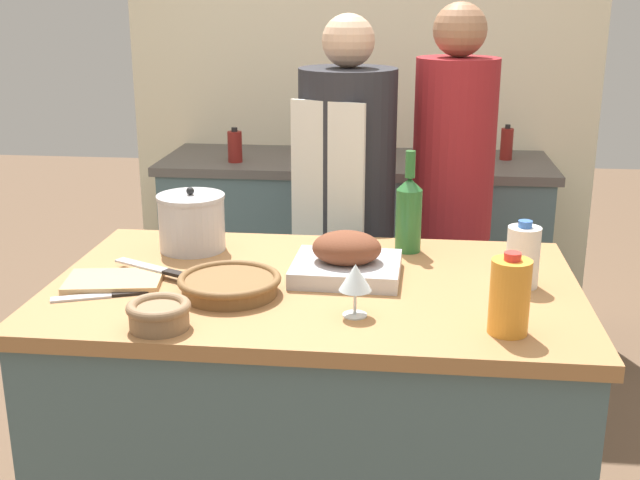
{
  "coord_description": "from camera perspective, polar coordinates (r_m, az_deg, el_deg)",
  "views": [
    {
      "loc": [
        0.24,
        -2.03,
        1.67
      ],
      "look_at": [
        0.0,
        0.13,
        1.0
      ],
      "focal_mm": 45.0,
      "sensor_mm": 36.0,
      "label": 1
    }
  ],
  "objects": [
    {
      "name": "kitchen_island",
      "position": [
        2.38,
        -0.36,
        -13.43
      ],
      "size": [
        1.42,
        0.87,
        0.92
      ],
      "color": "#4C666B",
      "rests_on": "ground_plane"
    },
    {
      "name": "back_counter",
      "position": [
        3.84,
        2.47,
        -1.04
      ],
      "size": [
        1.79,
        0.6,
        0.93
      ],
      "color": "#4C666B",
      "rests_on": "ground_plane"
    },
    {
      "name": "back_wall",
      "position": [
        4.02,
        2.98,
        11.55
      ],
      "size": [
        2.29,
        0.1,
        2.55
      ],
      "color": "beige",
      "rests_on": "ground_plane"
    },
    {
      "name": "roasting_pan",
      "position": [
        2.21,
        1.91,
        -1.4
      ],
      "size": [
        0.3,
        0.27,
        0.13
      ],
      "color": "#BCBCC1",
      "rests_on": "kitchen_island"
    },
    {
      "name": "wicker_basket",
      "position": [
        2.1,
        -6.45,
        -3.13
      ],
      "size": [
        0.27,
        0.27,
        0.05
      ],
      "color": "brown",
      "rests_on": "kitchen_island"
    },
    {
      "name": "cutting_board",
      "position": [
        2.23,
        -14.44,
        -2.84
      ],
      "size": [
        0.28,
        0.2,
        0.02
      ],
      "color": "tan",
      "rests_on": "kitchen_island"
    },
    {
      "name": "stock_pot",
      "position": [
        2.46,
        -9.11,
        1.26
      ],
      "size": [
        0.21,
        0.21,
        0.2
      ],
      "color": "#B7B7BC",
      "rests_on": "kitchen_island"
    },
    {
      "name": "mixing_bowl",
      "position": [
        1.91,
        -11.38,
        -5.15
      ],
      "size": [
        0.15,
        0.15,
        0.07
      ],
      "color": "#846647",
      "rests_on": "kitchen_island"
    },
    {
      "name": "juice_jug",
      "position": [
        1.88,
        13.33,
        -3.91
      ],
      "size": [
        0.09,
        0.09,
        0.19
      ],
      "color": "orange",
      "rests_on": "kitchen_island"
    },
    {
      "name": "milk_jug",
      "position": [
        2.19,
        14.22,
        -1.13
      ],
      "size": [
        0.09,
        0.09,
        0.18
      ],
      "color": "white",
      "rests_on": "kitchen_island"
    },
    {
      "name": "wine_bottle_green",
      "position": [
        2.42,
        6.33,
        1.97
      ],
      "size": [
        0.08,
        0.08,
        0.31
      ],
      "color": "#28662D",
      "rests_on": "kitchen_island"
    },
    {
      "name": "wine_glass_left",
      "position": [
        1.93,
        2.53,
        -2.76
      ],
      "size": [
        0.08,
        0.08,
        0.13
      ],
      "color": "silver",
      "rests_on": "kitchen_island"
    },
    {
      "name": "knife_chef",
      "position": [
        2.26,
        -11.38,
        -2.07
      ],
      "size": [
        0.27,
        0.16,
        0.01
      ],
      "color": "#B7B7BC",
      "rests_on": "cutting_board"
    },
    {
      "name": "knife_paring",
      "position": [
        2.15,
        -15.13,
        -3.83
      ],
      "size": [
        0.24,
        0.11,
        0.01
      ],
      "color": "#B7B7BC",
      "rests_on": "kitchen_island"
    },
    {
      "name": "stand_mixer",
      "position": [
        3.68,
        1.27,
        7.63
      ],
      "size": [
        0.18,
        0.14,
        0.3
      ],
      "color": "#B22323",
      "rests_on": "back_counter"
    },
    {
      "name": "condiment_bottle_tall",
      "position": [
        3.66,
        -6.07,
        6.63
      ],
      "size": [
        0.06,
        0.06,
        0.16
      ],
      "color": "maroon",
      "rests_on": "back_counter"
    },
    {
      "name": "condiment_bottle_short",
      "position": [
        3.71,
        4.47,
        6.71
      ],
      "size": [
        0.06,
        0.06,
        0.14
      ],
      "color": "#B28E2D",
      "rests_on": "back_counter"
    },
    {
      "name": "condiment_bottle_extra",
      "position": [
        3.79,
        13.13,
        6.69
      ],
      "size": [
        0.06,
        0.06,
        0.16
      ],
      "color": "maroon",
      "rests_on": "back_counter"
    },
    {
      "name": "person_cook_aproned",
      "position": [
        2.97,
        1.87,
        1.85
      ],
      "size": [
        0.37,
        0.39,
        1.6
      ],
      "rotation": [
        0.0,
        0.0,
        -0.34
      ],
      "color": "beige",
      "rests_on": "ground_plane"
    },
    {
      "name": "person_cook_guest",
      "position": [
        3.04,
        9.33,
        2.63
      ],
      "size": [
        0.3,
        0.3,
        1.64
      ],
      "rotation": [
        0.0,
        0.0,
        0.06
      ],
      "color": "beige",
      "rests_on": "ground_plane"
    }
  ]
}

